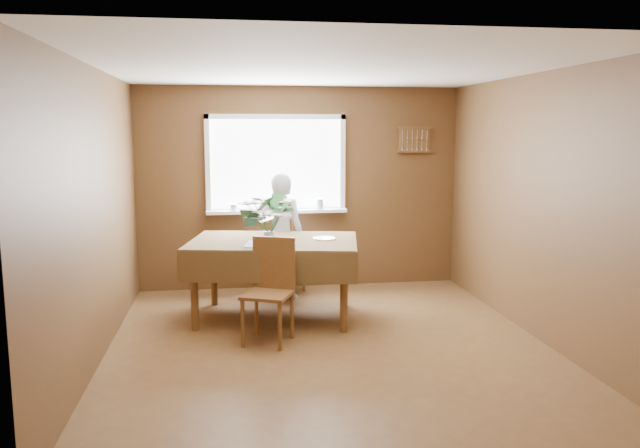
{
  "coord_description": "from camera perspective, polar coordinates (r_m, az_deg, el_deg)",
  "views": [
    {
      "loc": [
        -0.88,
        -5.46,
        1.96
      ],
      "look_at": [
        0.0,
        0.55,
        1.05
      ],
      "focal_mm": 35.0,
      "sensor_mm": 36.0,
      "label": 1
    }
  ],
  "objects": [
    {
      "name": "wall_left",
      "position": [
        5.61,
        -19.77,
        0.76
      ],
      "size": [
        0.0,
        4.5,
        4.5
      ],
      "primitive_type": "plane",
      "rotation": [
        1.57,
        0.0,
        1.57
      ],
      "color": "brown",
      "rests_on": "floor"
    },
    {
      "name": "dining_table",
      "position": [
        6.52,
        -4.25,
        -2.35
      ],
      "size": [
        1.91,
        1.47,
        0.84
      ],
      "rotation": [
        0.0,
        0.0,
        -0.19
      ],
      "color": "brown",
      "rests_on": "floor"
    },
    {
      "name": "side_plate",
      "position": [
        6.53,
        0.39,
        -1.33
      ],
      "size": [
        0.27,
        0.27,
        0.01
      ],
      "primitive_type": "cylinder",
      "rotation": [
        0.0,
        0.0,
        -0.18
      ],
      "color": "white",
      "rests_on": "dining_table"
    },
    {
      "name": "floor",
      "position": [
        5.86,
        0.8,
        -11.0
      ],
      "size": [
        4.5,
        4.5,
        0.0
      ],
      "primitive_type": "plane",
      "color": "brown",
      "rests_on": "ground"
    },
    {
      "name": "chair_far",
      "position": [
        7.46,
        -3.54,
        -2.63
      ],
      "size": [
        0.56,
        0.56,
        0.95
      ],
      "rotation": [
        0.0,
        0.0,
        2.59
      ],
      "color": "brown",
      "rests_on": "floor"
    },
    {
      "name": "wall_back",
      "position": [
        7.79,
        -1.82,
        3.29
      ],
      "size": [
        4.0,
        0.0,
        4.0
      ],
      "primitive_type": "plane",
      "rotation": [
        1.57,
        0.0,
        0.0
      ],
      "color": "brown",
      "rests_on": "floor"
    },
    {
      "name": "chair_near",
      "position": [
        5.87,
        -4.56,
        -5.61
      ],
      "size": [
        0.55,
        0.55,
        0.97
      ],
      "rotation": [
        0.0,
        0.0,
        -0.41
      ],
      "color": "brown",
      "rests_on": "floor"
    },
    {
      "name": "wall_front",
      "position": [
        3.4,
        6.89,
        -3.59
      ],
      "size": [
        4.0,
        0.0,
        4.0
      ],
      "primitive_type": "plane",
      "rotation": [
        -1.57,
        0.0,
        0.0
      ],
      "color": "brown",
      "rests_on": "floor"
    },
    {
      "name": "flower_bouquet",
      "position": [
        6.18,
        -4.71,
        0.86
      ],
      "size": [
        0.54,
        0.54,
        0.46
      ],
      "rotation": [
        0.0,
        0.0,
        0.11
      ],
      "color": "white",
      "rests_on": "dining_table"
    },
    {
      "name": "seated_woman",
      "position": [
        7.29,
        -3.55,
        -1.11
      ],
      "size": [
        0.63,
        0.51,
        1.48
      ],
      "primitive_type": "imported",
      "rotation": [
        0.0,
        0.0,
        2.81
      ],
      "color": "white",
      "rests_on": "floor"
    },
    {
      "name": "ceiling",
      "position": [
        5.55,
        0.85,
        14.1
      ],
      "size": [
        4.5,
        4.5,
        0.0
      ],
      "primitive_type": "plane",
      "rotation": [
        3.14,
        0.0,
        0.0
      ],
      "color": "white",
      "rests_on": "wall_back"
    },
    {
      "name": "window_assembly",
      "position": [
        7.7,
        -3.96,
        4.05
      ],
      "size": [
        1.72,
        0.2,
        1.22
      ],
      "color": "white",
      "rests_on": "wall_back"
    },
    {
      "name": "table_knife",
      "position": [
        6.22,
        -2.59,
        -1.81
      ],
      "size": [
        0.11,
        0.2,
        0.0
      ],
      "primitive_type": "cube",
      "rotation": [
        0.0,
        0.0,
        -0.48
      ],
      "color": "silver",
      "rests_on": "dining_table"
    },
    {
      "name": "wall_right",
      "position": [
        6.21,
        19.36,
        1.48
      ],
      "size": [
        0.0,
        4.5,
        4.5
      ],
      "primitive_type": "plane",
      "rotation": [
        1.57,
        0.0,
        -1.57
      ],
      "color": "brown",
      "rests_on": "floor"
    },
    {
      "name": "spoon_rack",
      "position": [
        8.02,
        8.63,
        7.64
      ],
      "size": [
        0.44,
        0.05,
        0.33
      ],
      "color": "brown",
      "rests_on": "wall_back"
    }
  ]
}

